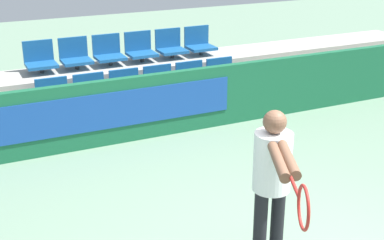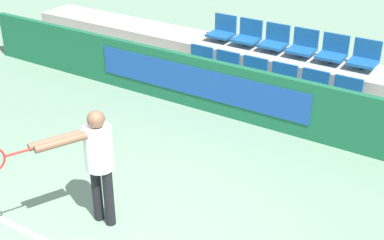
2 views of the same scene
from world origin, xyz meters
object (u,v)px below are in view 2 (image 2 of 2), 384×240
Objects in this scene: stadium_chair_0 at (198,62)px; stadium_chair_2 at (252,75)px; stadium_chair_8 at (275,40)px; stadium_chair_6 at (222,30)px; stadium_chair_4 at (312,88)px; tennis_player at (94,157)px; stadium_chair_1 at (224,68)px; stadium_chair_7 at (248,35)px; stadium_chair_3 at (281,81)px; stadium_chair_11 at (365,57)px; stadium_chair_10 at (333,51)px; stadium_chair_9 at (303,46)px; stadium_chair_5 at (345,96)px.

stadium_chair_2 is at bearing 0.00° from stadium_chair_0.
stadium_chair_6 is at bearing 180.00° from stadium_chair_8.
stadium_chair_4 is 0.32× the size of tennis_player.
stadium_chair_0 is 1.00m from stadium_chair_6.
stadium_chair_7 is (0.00, 0.92, 0.39)m from stadium_chair_1.
stadium_chair_0 and stadium_chair_4 have the same top height.
stadium_chair_2 is 0.58m from stadium_chair_3.
stadium_chair_0 is at bearing 180.00° from stadium_chair_2.
tennis_player is at bearing -108.80° from stadium_chair_11.
stadium_chair_0 and stadium_chair_2 have the same top height.
tennis_player is at bearing -90.16° from stadium_chair_2.
stadium_chair_8 reaches higher than stadium_chair_0.
stadium_chair_6 reaches higher than stadium_chair_3.
stadium_chair_10 is (0.00, 0.92, 0.39)m from stadium_chair_4.
stadium_chair_7 is at bearing 152.13° from stadium_chair_4.
stadium_chair_1 and stadium_chair_2 have the same top height.
stadium_chair_9 is (1.73, 0.00, 0.00)m from stadium_chair_6.
stadium_chair_8 is at bearing 180.00° from stadium_chair_11.
stadium_chair_10 reaches higher than stadium_chair_5.
stadium_chair_0 is 1.00× the size of stadium_chair_3.
stadium_chair_5 is (2.89, 0.00, 0.00)m from stadium_chair_0.
stadium_chair_9 reaches higher than stadium_chair_2.
stadium_chair_0 is 3.06m from stadium_chair_11.
stadium_chair_8 is 1.16m from stadium_chair_10.
stadium_chair_1 is 2.52m from stadium_chair_11.
stadium_chair_0 is at bearing 180.00° from stadium_chair_4.
stadium_chair_1 and stadium_chair_3 have the same top height.
stadium_chair_0 is 1.53m from stadium_chair_8.
stadium_chair_0 is 1.00× the size of stadium_chair_6.
tennis_player is (-1.17, -4.21, 0.39)m from stadium_chair_4.
stadium_chair_1 is 1.00× the size of stadium_chair_4.
stadium_chair_6 reaches higher than stadium_chair_5.
stadium_chair_5 is at bearing -90.00° from stadium_chair_11.
stadium_chair_11 is 0.32× the size of tennis_player.
stadium_chair_3 is 1.00× the size of stadium_chair_8.
stadium_chair_11 is (2.31, 0.92, 0.39)m from stadium_chair_1.
stadium_chair_10 reaches higher than stadium_chair_1.
stadium_chair_4 is at bearing 180.00° from stadium_chair_5.
stadium_chair_8 is at bearing 141.57° from stadium_chair_4.
stadium_chair_11 is at bearing 90.00° from stadium_chair_5.
stadium_chair_10 is (1.73, 0.00, 0.00)m from stadium_chair_7.
stadium_chair_2 is 1.00× the size of stadium_chair_11.
stadium_chair_2 is at bearing -57.78° from stadium_chair_7.
stadium_chair_7 reaches higher than stadium_chair_4.
stadium_chair_4 and stadium_chair_5 have the same top height.
tennis_player reaches higher than stadium_chair_10.
stadium_chair_9 reaches higher than stadium_chair_1.
tennis_player reaches higher than stadium_chair_11.
stadium_chair_9 is at bearing 122.22° from stadium_chair_4.
stadium_chair_7 is at bearing 90.00° from stadium_chair_1.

